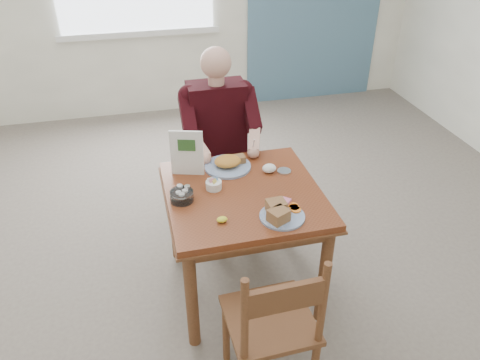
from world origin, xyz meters
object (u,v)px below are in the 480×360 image
object	(u,v)px
table	(243,207)
near_plate	(280,213)
diner	(219,130)
chair_far	(218,164)
far_plate	(229,163)
chair_near	(273,325)

from	to	relation	value
table	near_plate	xyz separation A→B (m)	(0.13, -0.29, 0.14)
diner	chair_far	bearing A→B (deg)	90.01
near_plate	far_plate	xyz separation A→B (m)	(-0.16, 0.58, -0.00)
diner	far_plate	xyz separation A→B (m)	(-0.03, -0.42, -0.03)
table	far_plate	world-z (taller)	far_plate
chair_near	table	bearing A→B (deg)	86.51
chair_near	diner	world-z (taller)	diner
chair_far	near_plate	xyz separation A→B (m)	(0.13, -1.09, 0.30)
chair_far	near_plate	distance (m)	1.14
table	chair_near	distance (m)	0.79
table	diner	world-z (taller)	diner
near_plate	chair_near	bearing A→B (deg)	-110.40
table	near_plate	distance (m)	0.35
chair_far	chair_near	distance (m)	1.57
diner	far_plate	distance (m)	0.42
chair_far	diner	xyz separation A→B (m)	(0.00, -0.09, 0.33)
chair_far	far_plate	world-z (taller)	chair_far
diner	near_plate	world-z (taller)	diner
chair_far	far_plate	size ratio (longest dim) A/B	3.02
chair_far	diner	size ratio (longest dim) A/B	0.69
far_plate	chair_near	bearing A→B (deg)	-91.16
near_plate	table	bearing A→B (deg)	113.79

